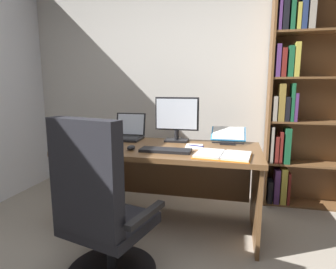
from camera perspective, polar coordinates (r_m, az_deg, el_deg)
name	(u,v)px	position (r m, az deg, el deg)	size (l,w,h in m)	color
wall_back	(203,85)	(3.38, 7.10, 9.98)	(4.84, 0.12, 2.58)	beige
desk	(164,166)	(2.62, -0.90, -6.37)	(1.72, 0.81, 0.74)	brown
bookshelf	(301,99)	(3.23, 25.42, 6.50)	(0.87, 0.27, 2.26)	brown
office_chair	(100,218)	(1.87, -13.62, -16.15)	(0.69, 0.60, 1.10)	black
monitor	(177,120)	(2.71, 1.80, 3.01)	(0.42, 0.16, 0.43)	black
laptop	(127,134)	(2.88, -8.29, 0.17)	(0.32, 0.31, 0.25)	black
keyboard	(166,150)	(2.30, -0.49, -3.24)	(0.42, 0.15, 0.02)	black
computer_mouse	(131,148)	(2.39, -7.51, -2.65)	(0.06, 0.10, 0.04)	black
reading_stand_with_book	(228,135)	(2.73, 12.15, -0.15)	(0.32, 0.25, 0.14)	black
open_binder	(223,155)	(2.19, 11.09, -4.10)	(0.45, 0.36, 0.02)	orange
notepad	(194,147)	(2.49, 5.32, -2.47)	(0.15, 0.21, 0.01)	silver
pen	(196,146)	(2.48, 5.78, -2.29)	(0.01, 0.01, 0.14)	navy
coffee_mug	(91,139)	(2.72, -15.43, -0.81)	(0.08, 0.08, 0.10)	#334C7A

